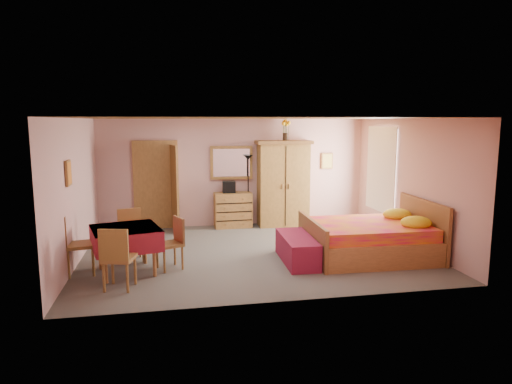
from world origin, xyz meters
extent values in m
plane|color=#5E5A53|center=(0.00, 0.00, 0.00)|extent=(6.50, 6.50, 0.00)
plane|color=brown|center=(0.00, 0.00, 2.60)|extent=(6.50, 6.50, 0.00)
cube|color=tan|center=(0.00, 2.50, 1.30)|extent=(6.50, 0.10, 2.60)
cube|color=tan|center=(0.00, -2.50, 1.30)|extent=(6.50, 0.10, 2.60)
cube|color=tan|center=(-3.25, 0.00, 1.30)|extent=(0.10, 5.00, 2.60)
cube|color=tan|center=(3.25, 0.00, 1.30)|extent=(0.10, 5.00, 2.60)
cube|color=#9E6B35|center=(-1.90, 2.47, 1.02)|extent=(1.06, 0.12, 2.15)
cube|color=white|center=(3.21, 1.20, 1.45)|extent=(0.08, 1.40, 1.95)
cube|color=orange|center=(-3.22, -0.60, 1.70)|extent=(0.04, 0.32, 0.42)
cube|color=#D8BF59|center=(2.35, 2.47, 1.55)|extent=(0.30, 0.04, 0.40)
cube|color=#9E6D35|center=(-0.10, 2.23, 0.42)|extent=(0.90, 0.46, 0.84)
cube|color=white|center=(-0.10, 2.44, 1.55)|extent=(1.03, 0.10, 0.81)
cube|color=black|center=(-0.19, 2.26, 0.98)|extent=(0.30, 0.23, 0.28)
cube|color=black|center=(0.29, 2.31, 0.87)|extent=(0.28, 0.28, 1.74)
cube|color=olive|center=(1.14, 2.21, 1.04)|extent=(1.35, 0.72, 2.08)
cube|color=yellow|center=(1.19, 2.21, 2.34)|extent=(0.21, 0.21, 0.50)
cube|color=#D2144B|center=(2.08, -0.67, 0.53)|extent=(2.36, 1.88, 1.07)
cube|color=maroon|center=(0.67, -0.73, 0.24)|extent=(0.58, 1.44, 0.47)
cube|color=maroon|center=(-2.34, -0.78, 0.39)|extent=(1.29, 1.29, 0.78)
cube|color=#9D6A35|center=(-2.38, -1.52, 0.49)|extent=(0.54, 0.54, 0.98)
cube|color=olive|center=(-2.30, -0.11, 0.47)|extent=(0.51, 0.51, 0.95)
cube|color=olive|center=(-3.08, -0.71, 0.52)|extent=(0.54, 0.54, 1.03)
cube|color=olive|center=(-1.62, -0.71, 0.45)|extent=(0.53, 0.53, 0.90)
camera|label=1|loc=(-1.59, -8.50, 2.55)|focal=32.00mm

